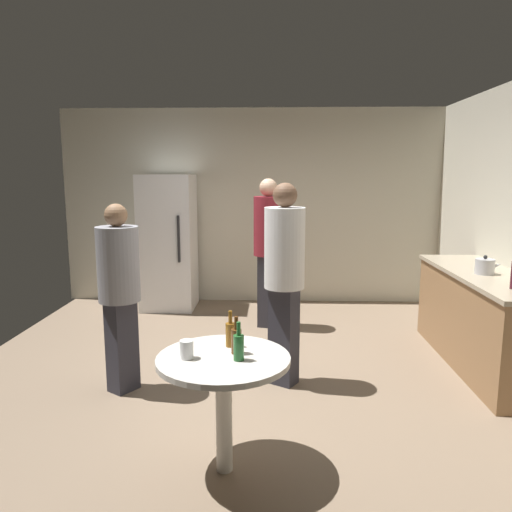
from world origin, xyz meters
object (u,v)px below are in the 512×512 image
object	(u,v)px
kettle	(485,266)
beer_bottle_brown	(236,340)
beer_bottle_green	(239,346)
person_in_white_shirt	(284,269)
refrigerator	(168,242)
plastic_cup_white	(187,349)
person_in_gray_shirt	(119,284)
beer_bottle_amber	(230,333)
foreground_table	(223,373)
person_in_maroon_shirt	(268,241)

from	to	relation	value
kettle	beer_bottle_brown	xyz separation A→B (m)	(-2.16, -1.64, -0.15)
beer_bottle_green	person_in_white_shirt	xyz separation A→B (m)	(0.29, 1.34, 0.20)
refrigerator	beer_bottle_green	world-z (taller)	refrigerator
kettle	refrigerator	bearing A→B (deg)	149.19
refrigerator	beer_bottle_green	distance (m)	3.94
person_in_white_shirt	beer_bottle_green	bearing A→B (deg)	19.64
beer_bottle_green	beer_bottle_brown	bearing A→B (deg)	101.37
plastic_cup_white	person_in_gray_shirt	xyz separation A→B (m)	(-0.75, 1.14, 0.13)
refrigerator	beer_bottle_amber	bearing A→B (deg)	-71.97
beer_bottle_amber	person_in_gray_shirt	distance (m)	1.36
person_in_white_shirt	beer_bottle_amber	bearing A→B (deg)	13.97
kettle	beer_bottle_brown	bearing A→B (deg)	-142.74
foreground_table	beer_bottle_green	size ratio (longest dim) A/B	3.48
beer_bottle_amber	beer_bottle_brown	size ratio (longest dim) A/B	1.00
person_in_gray_shirt	person_in_maroon_shirt	size ratio (longest dim) A/B	0.90
person_in_maroon_shirt	plastic_cup_white	bearing A→B (deg)	3.23
refrigerator	person_in_gray_shirt	size ratio (longest dim) A/B	1.14
beer_bottle_brown	beer_bottle_green	xyz separation A→B (m)	(0.02, -0.11, 0.00)
beer_bottle_brown	plastic_cup_white	distance (m)	0.30
beer_bottle_brown	refrigerator	bearing A→B (deg)	108.13
refrigerator	kettle	xyz separation A→B (m)	(3.35, -2.00, 0.07)
foreground_table	plastic_cup_white	bearing A→B (deg)	-170.30
person_in_gray_shirt	beer_bottle_brown	bearing A→B (deg)	-11.31
foreground_table	person_in_gray_shirt	size ratio (longest dim) A/B	0.51
refrigerator	person_in_white_shirt	size ratio (longest dim) A/B	1.04
person_in_maroon_shirt	foreground_table	bearing A→B (deg)	7.18
refrigerator	person_in_white_shirt	xyz separation A→B (m)	(1.51, -2.41, 0.12)
beer_bottle_green	person_in_maroon_shirt	xyz separation A→B (m)	(0.14, 2.95, 0.21)
kettle	foreground_table	distance (m)	2.83
beer_bottle_amber	person_in_gray_shirt	xyz separation A→B (m)	(-0.99, 0.93, 0.10)
refrigerator	beer_bottle_brown	xyz separation A→B (m)	(1.19, -3.64, -0.08)
kettle	plastic_cup_white	xyz separation A→B (m)	(-2.44, -1.74, -0.18)
plastic_cup_white	person_in_white_shirt	xyz separation A→B (m)	(0.60, 1.32, 0.23)
beer_bottle_green	person_in_white_shirt	bearing A→B (deg)	77.64
person_in_gray_shirt	kettle	bearing A→B (deg)	44.44
kettle	person_in_maroon_shirt	world-z (taller)	person_in_maroon_shirt
beer_bottle_amber	beer_bottle_brown	xyz separation A→B (m)	(0.05, -0.12, 0.00)
refrigerator	kettle	distance (m)	3.90
plastic_cup_white	person_in_gray_shirt	distance (m)	1.37
refrigerator	beer_bottle_green	size ratio (longest dim) A/B	7.83
plastic_cup_white	person_in_gray_shirt	size ratio (longest dim) A/B	0.07
person_in_maroon_shirt	person_in_gray_shirt	bearing A→B (deg)	-21.92
refrigerator	person_in_white_shirt	distance (m)	2.85
foreground_table	person_in_white_shirt	xyz separation A→B (m)	(0.39, 1.29, 0.39)
person_in_gray_shirt	person_in_white_shirt	size ratio (longest dim) A/B	0.91
beer_bottle_brown	person_in_gray_shirt	size ratio (longest dim) A/B	0.15
beer_bottle_green	person_in_gray_shirt	world-z (taller)	person_in_gray_shirt
beer_bottle_green	kettle	bearing A→B (deg)	39.34
beer_bottle_green	plastic_cup_white	world-z (taller)	beer_bottle_green
person_in_maroon_shirt	kettle	bearing A→B (deg)	71.05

